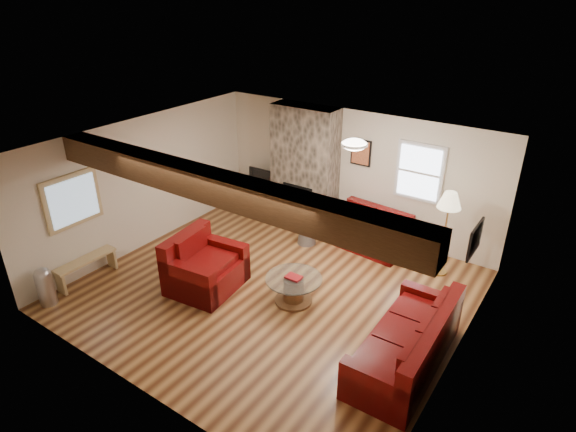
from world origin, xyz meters
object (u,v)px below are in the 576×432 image
at_px(coffee_table, 294,290).
at_px(tv_cabinet, 266,198).
at_px(loveseat, 370,230).
at_px(armchair_red, 206,263).
at_px(television, 266,178).
at_px(floor_lamp, 449,205).
at_px(sofa_three, 406,339).

height_order(coffee_table, tv_cabinet, tv_cabinet).
xyz_separation_m(loveseat, armchair_red, (-1.65, -2.80, 0.09)).
height_order(coffee_table, television, television).
height_order(television, floor_lamp, floor_lamp).
distance_m(coffee_table, tv_cabinet, 3.63).
relative_size(coffee_table, floor_lamp, 0.59).
distance_m(coffee_table, floor_lamp, 2.96).
height_order(sofa_three, floor_lamp, floor_lamp).
height_order(coffee_table, floor_lamp, floor_lamp).
height_order(loveseat, tv_cabinet, loveseat).
bearing_deg(sofa_three, armchair_red, -88.06).
height_order(armchair_red, television, television).
xyz_separation_m(loveseat, coffee_table, (-0.22, -2.31, -0.16)).
xyz_separation_m(armchair_red, television, (-1.08, 3.10, 0.28)).
xyz_separation_m(loveseat, television, (-2.73, 0.30, 0.37)).
distance_m(loveseat, coffee_table, 2.33).
bearing_deg(tv_cabinet, coffee_table, -46.09).
relative_size(coffee_table, tv_cabinet, 0.87).
distance_m(armchair_red, floor_lamp, 4.18).
xyz_separation_m(sofa_three, armchair_red, (-3.45, -0.17, 0.06)).
distance_m(sofa_three, loveseat, 3.19).
relative_size(tv_cabinet, floor_lamp, 0.67).
bearing_deg(loveseat, floor_lamp, 0.79).
bearing_deg(floor_lamp, television, 174.16).
relative_size(armchair_red, tv_cabinet, 1.10).
bearing_deg(floor_lamp, loveseat, 174.97).
relative_size(loveseat, tv_cabinet, 1.36).
bearing_deg(television, loveseat, -6.27).
bearing_deg(television, floor_lamp, -5.84).
bearing_deg(tv_cabinet, armchair_red, -70.86).
height_order(loveseat, coffee_table, loveseat).
relative_size(armchair_red, floor_lamp, 0.74).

